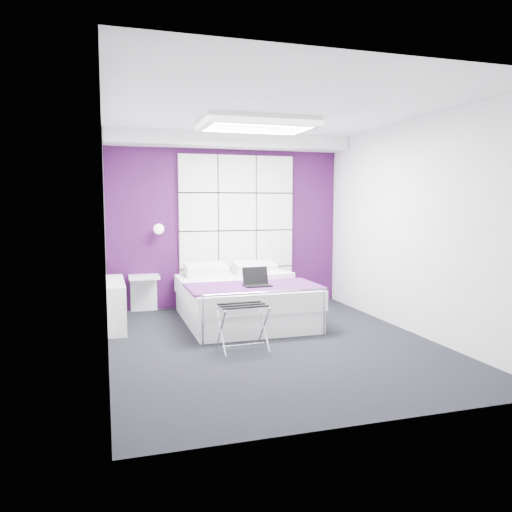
{
  "coord_description": "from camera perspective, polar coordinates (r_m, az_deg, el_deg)",
  "views": [
    {
      "loc": [
        -1.8,
        -5.28,
        1.6
      ],
      "look_at": [
        -0.09,
        0.35,
        0.97
      ],
      "focal_mm": 35.0,
      "sensor_mm": 36.0,
      "label": 1
    }
  ],
  "objects": [
    {
      "name": "ceiling",
      "position": [
        5.67,
        1.97,
        16.31
      ],
      "size": [
        4.4,
        4.4,
        0.0
      ],
      "primitive_type": "plane",
      "rotation": [
        3.14,
        0.0,
        0.0
      ],
      "color": "white",
      "rests_on": "wall_back"
    },
    {
      "name": "wall_right",
      "position": [
        6.4,
        17.39,
        3.18
      ],
      "size": [
        0.0,
        4.4,
        4.4
      ],
      "primitive_type": "plane",
      "rotation": [
        1.57,
        0.0,
        -1.57
      ],
      "color": "silver",
      "rests_on": "floor"
    },
    {
      "name": "accent_wall",
      "position": [
        7.69,
        -3.37,
        3.89
      ],
      "size": [
        3.58,
        0.02,
        2.58
      ],
      "primitive_type": "cube",
      "color": "#390E3C",
      "rests_on": "wall_back"
    },
    {
      "name": "soffit",
      "position": [
        7.5,
        -2.99,
        13.02
      ],
      "size": [
        3.58,
        0.5,
        0.2
      ],
      "primitive_type": "cube",
      "color": "white",
      "rests_on": "wall_back"
    },
    {
      "name": "luggage_rack",
      "position": [
        5.47,
        -1.53,
        -8.13
      ],
      "size": [
        0.51,
        0.37,
        0.5
      ],
      "rotation": [
        0.0,
        0.0,
        0.04
      ],
      "color": "silver",
      "rests_on": "floor"
    },
    {
      "name": "floor",
      "position": [
        5.8,
        1.88,
        -9.87
      ],
      "size": [
        4.4,
        4.4,
        0.0
      ],
      "primitive_type": "plane",
      "color": "black",
      "rests_on": "ground"
    },
    {
      "name": "skylight",
      "position": [
        6.22,
        0.12,
        14.93
      ],
      "size": [
        1.36,
        0.86,
        0.12
      ],
      "primitive_type": null,
      "color": "white",
      "rests_on": "ceiling"
    },
    {
      "name": "laptop",
      "position": [
        6.24,
        0.04,
        -2.92
      ],
      "size": [
        0.33,
        0.24,
        0.24
      ],
      "rotation": [
        0.0,
        0.0,
        0.04
      ],
      "color": "black",
      "rests_on": "bed"
    },
    {
      "name": "wall_left",
      "position": [
        5.29,
        -16.9,
        2.63
      ],
      "size": [
        0.0,
        4.4,
        4.4
      ],
      "primitive_type": "plane",
      "rotation": [
        1.57,
        0.0,
        1.57
      ],
      "color": "silver",
      "rests_on": "floor"
    },
    {
      "name": "bed",
      "position": [
        6.79,
        -1.51,
        -4.94
      ],
      "size": [
        1.65,
        1.99,
        0.7
      ],
      "color": "white",
      "rests_on": "floor"
    },
    {
      "name": "wall_lamp",
      "position": [
        7.38,
        -11.08,
        3.08
      ],
      "size": [
        0.15,
        0.15,
        0.15
      ],
      "primitive_type": "sphere",
      "color": "white",
      "rests_on": "wall_back"
    },
    {
      "name": "radiator",
      "position": [
        6.7,
        -15.71,
        -5.27
      ],
      "size": [
        0.22,
        1.2,
        0.6
      ],
      "primitive_type": "cube",
      "color": "white",
      "rests_on": "floor"
    },
    {
      "name": "headboard",
      "position": [
        7.68,
        -2.19,
        2.93
      ],
      "size": [
        1.8,
        0.08,
        2.3
      ],
      "primitive_type": null,
      "color": "silver",
      "rests_on": "wall_back"
    },
    {
      "name": "wall_back",
      "position": [
        7.7,
        -3.39,
        3.9
      ],
      "size": [
        3.6,
        0.0,
        3.6
      ],
      "primitive_type": "plane",
      "rotation": [
        1.57,
        0.0,
        0.0
      ],
      "color": "silver",
      "rests_on": "floor"
    },
    {
      "name": "nightstand",
      "position": [
        7.39,
        -12.68,
        -2.36
      ],
      "size": [
        0.43,
        0.33,
        0.05
      ],
      "primitive_type": "cube",
      "color": "white",
      "rests_on": "wall_back"
    }
  ]
}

